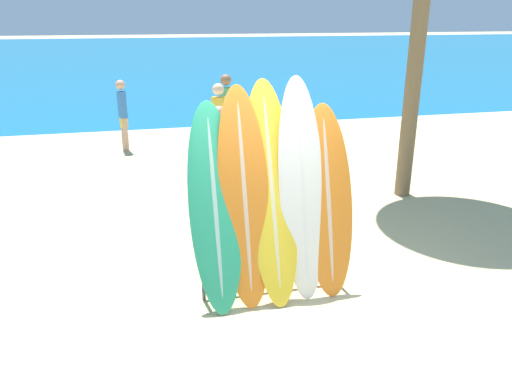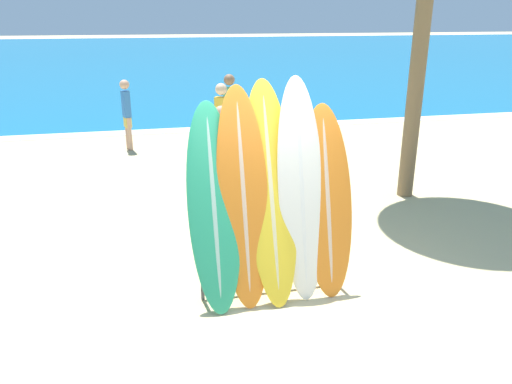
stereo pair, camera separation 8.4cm
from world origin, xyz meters
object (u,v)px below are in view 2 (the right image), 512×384
object	(u,v)px
surfboard_slot_0	(214,207)
surfboard_slot_2	(271,192)
person_far_left	(222,148)
surfboard_slot_3	(301,189)
surfboard_rack	(272,253)
surfboard_slot_4	(327,201)
person_near_water	(230,112)
person_far_right	(222,123)
person_mid_beach	(127,112)
surfboard_slot_1	(243,197)

from	to	relation	value
surfboard_slot_0	surfboard_slot_2	distance (m)	0.65
person_far_left	surfboard_slot_3	bearing A→B (deg)	18.79
surfboard_rack	surfboard_slot_4	bearing A→B (deg)	1.14
surfboard_rack	person_near_water	world-z (taller)	person_near_water
person_near_water	person_far_right	bearing A→B (deg)	86.16
person_mid_beach	surfboard_slot_3	bearing A→B (deg)	-0.63
surfboard_slot_3	person_far_right	size ratio (longest dim) A/B	1.38
person_far_right	person_far_left	bearing A→B (deg)	-68.30
surfboard_slot_1	person_far_left	world-z (taller)	surfboard_slot_1
person_mid_beach	person_far_left	size ratio (longest dim) A/B	1.02
surfboard_slot_2	person_mid_beach	size ratio (longest dim) A/B	1.46
surfboard_slot_0	surfboard_slot_4	bearing A→B (deg)	-1.01
person_near_water	person_mid_beach	bearing A→B (deg)	-9.29
surfboard_slot_3	person_far_right	world-z (taller)	surfboard_slot_3
surfboard_slot_1	surfboard_slot_4	bearing A→B (deg)	-2.35
surfboard_slot_0	person_near_water	size ratio (longest dim) A/B	1.20
surfboard_rack	person_far_left	world-z (taller)	person_far_left
person_far_left	surfboard_rack	bearing A→B (deg)	12.85
surfboard_slot_3	surfboard_rack	bearing A→B (deg)	-172.37
person_near_water	surfboard_slot_3	bearing A→B (deg)	102.44
surfboard_slot_4	person_near_water	distance (m)	5.98
surfboard_slot_4	person_far_left	size ratio (longest dim) A/B	1.32
person_far_right	surfboard_slot_3	bearing A→B (deg)	-57.95
surfboard_slot_0	person_near_water	distance (m)	6.08
surfboard_slot_4	person_near_water	size ratio (longest dim) A/B	1.17
person_near_water	person_far_left	world-z (taller)	person_near_water
surfboard_slot_1	person_near_water	size ratio (longest dim) A/B	1.29
surfboard_slot_2	surfboard_rack	bearing A→B (deg)	-91.68
person_far_left	surfboard_slot_1	bearing A→B (deg)	7.39
surfboard_slot_0	surfboard_slot_4	distance (m)	1.27
surfboard_slot_0	person_near_water	world-z (taller)	surfboard_slot_0
surfboard_slot_3	person_near_water	world-z (taller)	surfboard_slot_3
person_far_left	person_far_right	distance (m)	1.72
person_near_water	person_far_left	bearing A→B (deg)	91.96
surfboard_rack	surfboard_slot_4	xyz separation A→B (m)	(0.64, 0.01, 0.56)
surfboard_slot_3	person_mid_beach	distance (m)	7.24
person_near_water	person_far_left	xyz separation A→B (m)	(-0.61, -2.70, -0.11)
surfboard_slot_3	person_far_right	bearing A→B (deg)	91.11
surfboard_slot_2	person_far_left	xyz separation A→B (m)	(-0.04, 3.21, -0.32)
person_near_water	person_mid_beach	xyz separation A→B (m)	(-2.25, 1.00, -0.10)
surfboard_slot_4	surfboard_slot_1	bearing A→B (deg)	177.65
surfboard_rack	person_mid_beach	xyz separation A→B (m)	(-1.67, 6.99, 0.40)
surfboard_slot_1	person_near_water	bearing A→B (deg)	81.48
person_mid_beach	person_far_right	xyz separation A→B (m)	(1.91, -2.01, 0.06)
surfboard_slot_3	person_far_left	world-z (taller)	surfboard_slot_3
person_near_water	surfboard_slot_1	bearing A→B (deg)	96.25
person_far_left	surfboard_slot_4	bearing A→B (deg)	23.80
surfboard_rack	surfboard_slot_0	size ratio (longest dim) A/B	0.75
surfboard_slot_2	surfboard_slot_4	bearing A→B (deg)	-6.07
surfboard_slot_3	person_near_water	distance (m)	5.95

